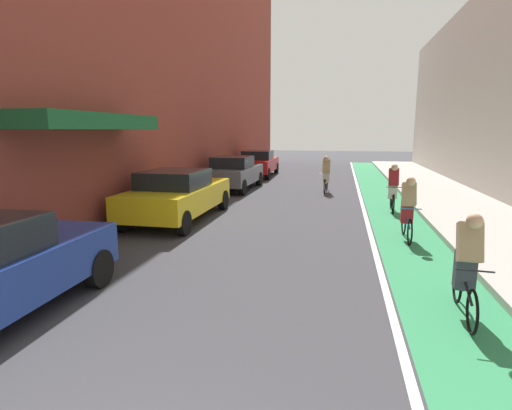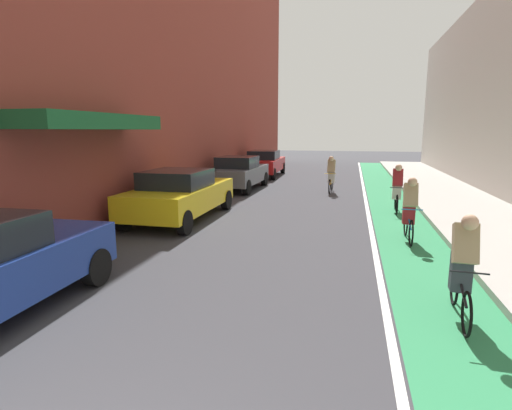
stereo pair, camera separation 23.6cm
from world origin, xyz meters
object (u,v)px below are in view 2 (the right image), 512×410
Objects in this scene: cyclist_trailing at (397,188)px; parked_sedan_gray at (239,172)px; cyclist_far at (331,174)px; cyclist_mid at (410,207)px; parked_sedan_red at (264,163)px; parked_sedan_yellow_cab at (180,194)px; cyclist_lead at (463,263)px.

parked_sedan_gray is at bearing 149.27° from cyclist_trailing.
parked_sedan_gray is at bearing 179.90° from cyclist_far.
cyclist_trailing reaches higher than cyclist_mid.
cyclist_mid is 0.99× the size of cyclist_trailing.
parked_sedan_red is 14.82m from cyclist_mid.
parked_sedan_gray is 5.71m from parked_sedan_red.
parked_sedan_yellow_cab is at bearing -90.01° from parked_sedan_red.
cyclist_lead is 8.02m from cyclist_trailing.
parked_sedan_red is at bearing 124.35° from cyclist_trailing.
parked_sedan_yellow_cab is at bearing 171.29° from cyclist_mid.
parked_sedan_red is 2.84× the size of cyclist_mid.
cyclist_far is (4.22, -0.01, 0.02)m from parked_sedan_gray.
parked_sedan_yellow_cab is 6.62m from parked_sedan_gray.
cyclist_far reaches higher than parked_sedan_gray.
parked_sedan_red is 7.10m from cyclist_far.
cyclist_lead is at bearing -89.31° from cyclist_trailing.
parked_sedan_yellow_cab and parked_sedan_gray have the same top height.
cyclist_far is at bearing 101.62° from cyclist_lead.
parked_sedan_yellow_cab is 8.53m from cyclist_lead.
cyclist_trailing reaches higher than parked_sedan_gray.
parked_sedan_gray and parked_sedan_red have the same top height.
parked_sedan_yellow_cab is 12.32m from parked_sedan_red.
parked_sedan_red is (0.00, 12.32, -0.00)m from parked_sedan_yellow_cab.
cyclist_mid is 3.70m from cyclist_trailing.
cyclist_lead is 0.98× the size of cyclist_mid.
cyclist_mid is 0.99× the size of cyclist_far.
cyclist_mid is at bearing -8.71° from parked_sedan_yellow_cab.
parked_sedan_red is 2.90× the size of cyclist_lead.
cyclist_mid is (6.49, -0.99, 0.06)m from parked_sedan_yellow_cab.
parked_sedan_yellow_cab is 7.11m from cyclist_trailing.
parked_sedan_red is 18.85m from cyclist_lead.
parked_sedan_gray is at bearing -90.02° from parked_sedan_red.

